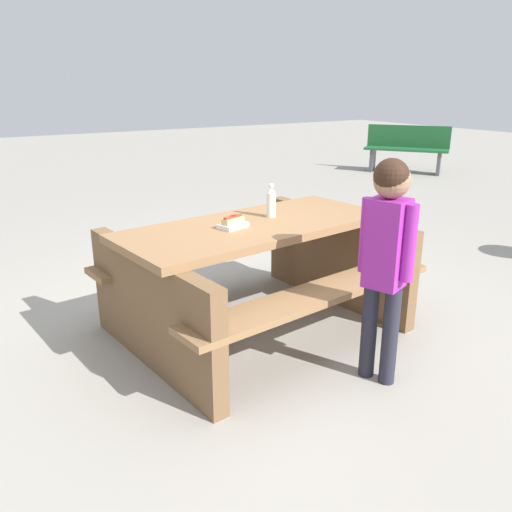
# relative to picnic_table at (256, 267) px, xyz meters

# --- Properties ---
(ground_plane) EXTENTS (30.00, 30.00, 0.00)m
(ground_plane) POSITION_rel_picnic_table_xyz_m (0.00, 0.00, -0.44)
(ground_plane) COLOR gray
(ground_plane) RESTS_ON ground
(picnic_table) EXTENTS (1.95, 1.59, 0.75)m
(picnic_table) POSITION_rel_picnic_table_xyz_m (0.00, 0.00, 0.00)
(picnic_table) COLOR olive
(picnic_table) RESTS_ON ground
(soda_bottle) EXTENTS (0.06, 0.06, 0.22)m
(soda_bottle) POSITION_rel_picnic_table_xyz_m (-0.17, -0.08, 0.41)
(soda_bottle) COLOR silver
(soda_bottle) RESTS_ON picnic_table
(hotdog_tray) EXTENTS (0.20, 0.16, 0.08)m
(hotdog_tray) POSITION_rel_picnic_table_xyz_m (0.18, 0.02, 0.34)
(hotdog_tray) COLOR white
(hotdog_tray) RESTS_ON picnic_table
(child_in_coat) EXTENTS (0.23, 0.30, 1.26)m
(child_in_coat) POSITION_rel_picnic_table_xyz_m (-0.24, 0.91, 0.36)
(child_in_coat) COLOR #262633
(child_in_coat) RESTS_ON ground
(park_bench_mid) EXTENTS (1.20, 1.45, 0.85)m
(park_bench_mid) POSITION_rel_picnic_table_xyz_m (-5.86, -4.03, 0.00)
(park_bench_mid) COLOR #1E592D
(park_bench_mid) RESTS_ON ground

